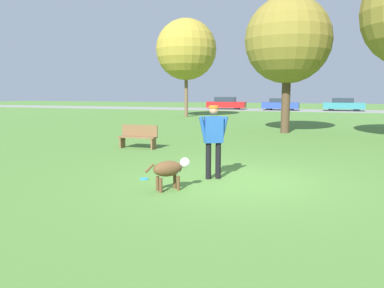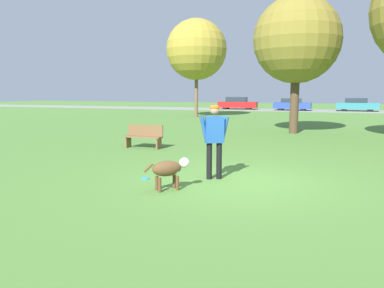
{
  "view_description": "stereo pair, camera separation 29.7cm",
  "coord_description": "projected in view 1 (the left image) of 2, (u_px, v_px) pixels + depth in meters",
  "views": [
    {
      "loc": [
        1.68,
        -8.32,
        2.04
      ],
      "look_at": [
        -0.82,
        -0.62,
        0.9
      ],
      "focal_mm": 35.0,
      "sensor_mm": 36.0,
      "label": 1
    },
    {
      "loc": [
        1.96,
        -8.22,
        2.04
      ],
      "look_at": [
        -0.82,
        -0.62,
        0.9
      ],
      "focal_mm": 35.0,
      "sensor_mm": 36.0,
      "label": 2
    }
  ],
  "objects": [
    {
      "name": "ground_plane",
      "position": [
        234.0,
        181.0,
        8.63
      ],
      "size": [
        120.0,
        120.0,
        0.0
      ],
      "primitive_type": "plane",
      "color": "#4C7A33"
    },
    {
      "name": "far_road_strip",
      "position": [
        297.0,
        110.0,
        40.75
      ],
      "size": [
        120.0,
        6.0,
        0.01
      ],
      "color": "gray",
      "rests_on": "ground_plane"
    },
    {
      "name": "person",
      "position": [
        213.0,
        136.0,
        8.68
      ],
      "size": [
        0.66,
        0.4,
        1.72
      ],
      "rotation": [
        0.0,
        0.0,
        0.48
      ],
      "color": "black",
      "rests_on": "ground_plane"
    },
    {
      "name": "parked_car_blue",
      "position": [
        280.0,
        104.0,
        41.02
      ],
      "size": [
        3.95,
        1.91,
        1.31
      ],
      "rotation": [
        0.0,
        0.0,
        -0.02
      ],
      "color": "#284293",
      "rests_on": "ground_plane"
    },
    {
      "name": "parked_car_teal",
      "position": [
        343.0,
        105.0,
        39.48
      ],
      "size": [
        4.15,
        1.8,
        1.37
      ],
      "rotation": [
        0.0,
        0.0,
        -0.04
      ],
      "color": "teal",
      "rests_on": "ground_plane"
    },
    {
      "name": "frisbee",
      "position": [
        144.0,
        179.0,
        8.75
      ],
      "size": [
        0.21,
        0.21,
        0.02
      ],
      "color": "#268CE5",
      "rests_on": "ground_plane"
    },
    {
      "name": "parked_car_red",
      "position": [
        226.0,
        103.0,
        43.38
      ],
      "size": [
        4.47,
        1.87,
        1.42
      ],
      "rotation": [
        0.0,
        0.0,
        0.03
      ],
      "color": "red",
      "rests_on": "ground_plane"
    },
    {
      "name": "tree_mid_center",
      "position": [
        288.0,
        41.0,
        18.0
      ],
      "size": [
        4.15,
        4.15,
        6.57
      ],
      "color": "#4C3826",
      "rests_on": "ground_plane"
    },
    {
      "name": "park_bench",
      "position": [
        138.0,
        136.0,
        13.5
      ],
      "size": [
        1.4,
        0.41,
        0.84
      ],
      "rotation": [
        0.0,
        0.0,
        -0.0
      ],
      "color": "brown",
      "rests_on": "ground_plane"
    },
    {
      "name": "tree_far_left",
      "position": [
        186.0,
        50.0,
        29.62
      ],
      "size": [
        4.79,
        4.79,
        7.74
      ],
      "color": "brown",
      "rests_on": "ground_plane"
    },
    {
      "name": "dog",
      "position": [
        170.0,
        169.0,
        7.73
      ],
      "size": [
        0.8,
        0.81,
        0.66
      ],
      "rotation": [
        0.0,
        0.0,
        0.79
      ],
      "color": "brown",
      "rests_on": "ground_plane"
    }
  ]
}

